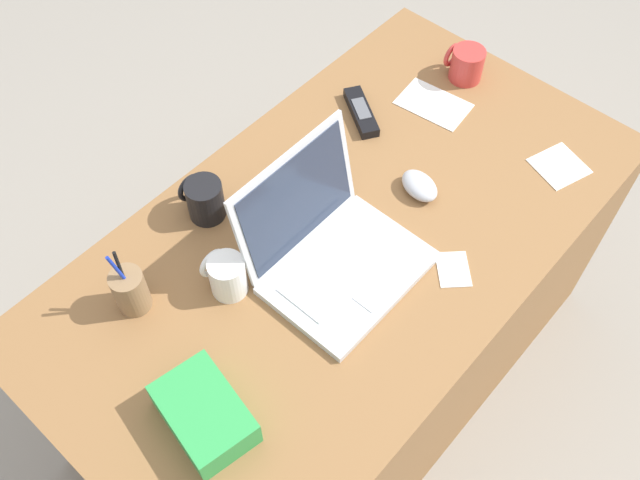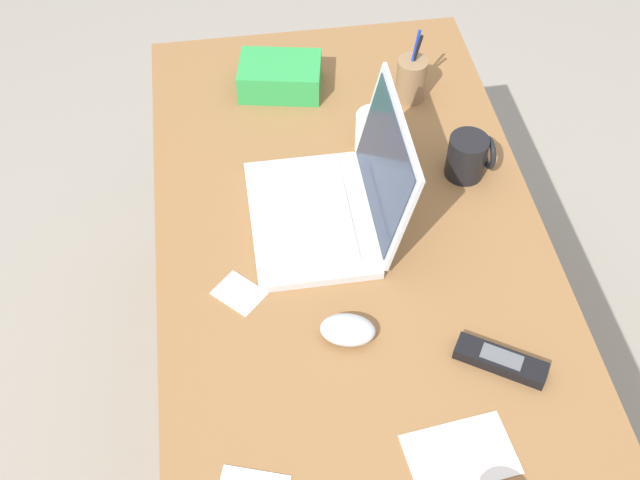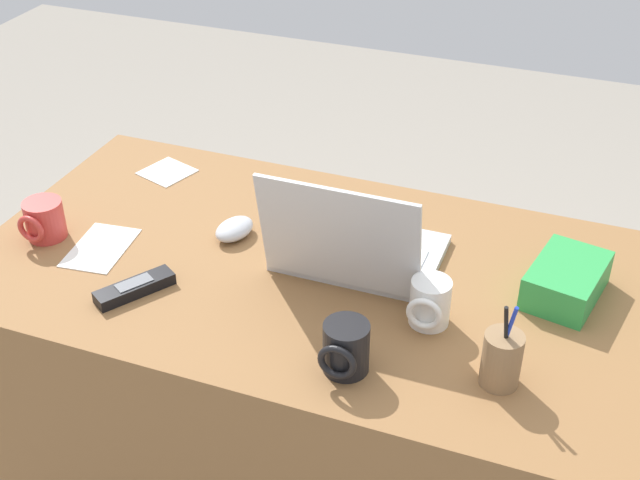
# 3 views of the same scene
# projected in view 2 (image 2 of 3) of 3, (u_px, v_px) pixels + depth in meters

# --- Properties ---
(ground_plane) EXTENTS (6.00, 6.00, 0.00)m
(ground_plane) POSITION_uv_depth(u_px,v_px,m) (345.00, 414.00, 2.07)
(ground_plane) COLOR gray
(desk) EXTENTS (1.41, 0.77, 0.71)m
(desk) POSITION_uv_depth(u_px,v_px,m) (349.00, 342.00, 1.80)
(desk) COLOR olive
(desk) RESTS_ON ground
(laptop) EXTENTS (0.33, 0.29, 0.25)m
(laptop) POSITION_uv_depth(u_px,v_px,m) (334.00, 201.00, 1.53)
(laptop) COLOR silver
(laptop) RESTS_ON desk
(computer_mouse) EXTENTS (0.09, 0.11, 0.04)m
(computer_mouse) POSITION_uv_depth(u_px,v_px,m) (348.00, 330.00, 1.37)
(computer_mouse) COLOR silver
(computer_mouse) RESTS_ON desk
(coffee_mug_tall) EXTENTS (0.08, 0.09, 0.10)m
(coffee_mug_tall) POSITION_uv_depth(u_px,v_px,m) (468.00, 156.00, 1.61)
(coffee_mug_tall) COLOR black
(coffee_mug_tall) RESTS_ON desk
(coffee_mug_spare) EXTENTS (0.08, 0.09, 0.09)m
(coffee_mug_spare) POSITION_uv_depth(u_px,v_px,m) (375.00, 132.00, 1.66)
(coffee_mug_spare) COLOR white
(coffee_mug_spare) RESTS_ON desk
(cordless_phone) EXTENTS (0.12, 0.16, 0.03)m
(cordless_phone) POSITION_uv_depth(u_px,v_px,m) (501.00, 361.00, 1.34)
(cordless_phone) COLOR black
(cordless_phone) RESTS_ON desk
(pen_holder) EXTENTS (0.07, 0.07, 0.17)m
(pen_holder) POSITION_uv_depth(u_px,v_px,m) (411.00, 79.00, 1.76)
(pen_holder) COLOR olive
(pen_holder) RESTS_ON desk
(snack_bag) EXTENTS (0.16, 0.21, 0.07)m
(snack_bag) POSITION_uv_depth(u_px,v_px,m) (280.00, 76.00, 1.79)
(snack_bag) COLOR green
(snack_bag) RESTS_ON desk
(paper_note_left) EXTENTS (0.11, 0.11, 0.00)m
(paper_note_left) POSITION_uv_depth(u_px,v_px,m) (239.00, 293.00, 1.45)
(paper_note_left) COLOR white
(paper_note_left) RESTS_ON desk
(paper_note_right) EXTENTS (0.13, 0.18, 0.00)m
(paper_note_right) POSITION_uv_depth(u_px,v_px,m) (460.00, 454.00, 1.25)
(paper_note_right) COLOR white
(paper_note_right) RESTS_ON desk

